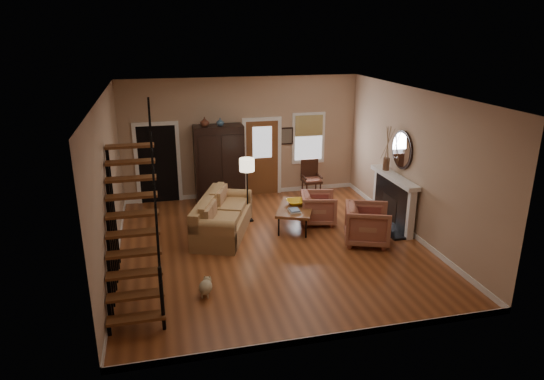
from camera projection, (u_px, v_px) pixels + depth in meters
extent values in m
plane|color=brown|center=(272.00, 246.00, 10.59)|extent=(7.00, 7.00, 0.00)
plane|color=white|center=(272.00, 93.00, 9.53)|extent=(7.00, 7.00, 0.00)
cube|color=tan|center=(242.00, 138.00, 13.29)|extent=(6.50, 0.04, 3.30)
cube|color=tan|center=(108.00, 185.00, 9.34)|extent=(0.04, 7.00, 3.30)
cube|color=tan|center=(414.00, 164.00, 10.78)|extent=(0.04, 7.00, 3.30)
cube|color=black|center=(158.00, 163.00, 13.11)|extent=(1.00, 0.36, 2.10)
cube|color=brown|center=(262.00, 158.00, 13.58)|extent=(0.90, 0.06, 2.10)
cube|color=silver|center=(309.00, 138.00, 13.71)|extent=(0.96, 0.06, 1.46)
cube|color=black|center=(394.00, 202.00, 11.55)|extent=(0.24, 1.60, 1.15)
cube|color=white|center=(394.00, 177.00, 11.34)|extent=(0.30, 1.95, 0.10)
cylinder|color=silver|center=(402.00, 150.00, 11.16)|extent=(0.05, 0.90, 0.90)
imported|color=#4C2619|center=(205.00, 122.00, 12.46)|extent=(0.24, 0.24, 0.25)
imported|color=#334C60|center=(220.00, 122.00, 12.55)|extent=(0.20, 0.20, 0.21)
imported|color=gold|center=(296.00, 202.00, 11.56)|extent=(0.46, 0.46, 0.11)
imported|color=brown|center=(367.00, 224.00, 10.61)|extent=(1.22, 1.21, 0.87)
imported|color=brown|center=(319.00, 208.00, 11.72)|extent=(1.00, 0.98, 0.76)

